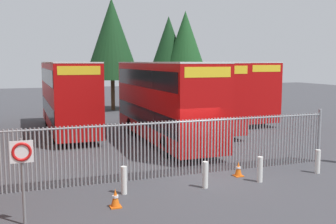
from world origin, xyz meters
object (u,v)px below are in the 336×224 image
Objects in this scene: double_decker_bus_near_gate at (164,99)px; double_decker_bus_behind_fence_right at (226,88)px; traffic_cone_mid_forecourt at (238,169)px; traffic_cone_by_gate at (115,198)px; bollard_near_right at (260,169)px; bollard_near_left at (124,180)px; double_decker_bus_far_back at (68,94)px; bollard_center_front at (205,175)px; double_decker_bus_behind_fence_left at (190,92)px; bollard_far_right at (318,161)px; speed_limit_sign_post at (22,162)px.

double_decker_bus_behind_fence_right is at bearing 43.33° from double_decker_bus_near_gate.
double_decker_bus_behind_fence_right reaches higher than traffic_cone_mid_forecourt.
traffic_cone_by_gate is at bearing -118.21° from double_decker_bus_near_gate.
double_decker_bus_near_gate is 8.44m from bollard_near_right.
traffic_cone_mid_forecourt is (4.69, 0.54, -0.19)m from bollard_near_left.
bollard_center_front is (3.20, -13.34, -1.95)m from double_decker_bus_far_back.
bollard_center_front is at bearing -76.53° from double_decker_bus_far_back.
traffic_cone_mid_forecourt is at bearing -103.89° from double_decker_bus_behind_fence_left.
double_decker_bus_behind_fence_left and double_decker_bus_behind_fence_right have the same top height.
bollard_center_front is 1.61× the size of traffic_cone_by_gate.
bollard_near_left reaches higher than traffic_cone_mid_forecourt.
bollard_far_right is 8.50m from traffic_cone_by_gate.
bollard_center_front is at bearing 12.11° from speed_limit_sign_post.
traffic_cone_mid_forecourt is (0.46, -7.24, -2.13)m from double_decker_bus_near_gate.
speed_limit_sign_post is (-2.63, -0.51, 1.49)m from traffic_cone_by_gate.
double_decker_bus_behind_fence_right is 4.50× the size of speed_limit_sign_post.
bollard_far_right is 3.28m from traffic_cone_mid_forecourt.
bollard_far_right is at bearing -87.96° from double_decker_bus_behind_fence_left.
bollard_far_right is 0.40× the size of speed_limit_sign_post.
double_decker_bus_behind_fence_left is at bearing 76.11° from traffic_cone_mid_forecourt.
bollard_near_left is (0.35, -12.99, -1.95)m from double_decker_bus_far_back.
double_decker_bus_behind_fence_right is 17.10m from bollard_near_right.
traffic_cone_by_gate is at bearing -115.96° from bollard_near_left.
double_decker_bus_behind_fence_right reaches higher than speed_limit_sign_post.
traffic_cone_by_gate is (-8.45, -0.97, -0.19)m from bollard_far_right.
double_decker_bus_behind_fence_left reaches higher than traffic_cone_by_gate.
bollard_far_right is (3.66, -7.95, -1.95)m from double_decker_bus_near_gate.
bollard_far_right is (5.05, 0.19, 0.00)m from bollard_center_front.
bollard_near_left is 7.89m from bollard_far_right.
traffic_cone_by_gate is (-5.62, -0.75, -0.19)m from bollard_near_right.
double_decker_bus_near_gate is at bearing 61.79° from traffic_cone_by_gate.
bollard_center_front is (-4.62, -12.12, -1.95)m from double_decker_bus_behind_fence_left.
bollard_center_front is at bearing -154.25° from traffic_cone_mid_forecourt.
bollard_far_right is at bearing -57.93° from double_decker_bus_far_back.
double_decker_bus_near_gate is 1.00× the size of double_decker_bus_far_back.
double_decker_bus_near_gate reaches higher than traffic_cone_mid_forecourt.
traffic_cone_by_gate is (-12.55, -16.25, -2.13)m from double_decker_bus_behind_fence_right.
speed_limit_sign_post is at bearing -128.17° from double_decker_bus_near_gate.
double_decker_bus_behind_fence_right and double_decker_bus_far_back have the same top height.
double_decker_bus_far_back is (-12.35, -2.12, 0.00)m from double_decker_bus_behind_fence_right.
double_decker_bus_behind_fence_right is 12.53m from double_decker_bus_far_back.
speed_limit_sign_post is at bearing -128.45° from double_decker_bus_behind_fence_left.
bollard_far_right reaches higher than traffic_cone_by_gate.
double_decker_bus_far_back is at bearing 112.05° from traffic_cone_mid_forecourt.
bollard_near_left is 4.73m from traffic_cone_mid_forecourt.
double_decker_bus_far_back reaches higher than bollard_center_front.
bollard_center_front is 6.30m from speed_limit_sign_post.
speed_limit_sign_post is (-8.24, -1.25, 1.30)m from bollard_near_right.
bollard_near_right is 5.67m from traffic_cone_by_gate.
bollard_far_right is at bearing 6.57° from traffic_cone_by_gate.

